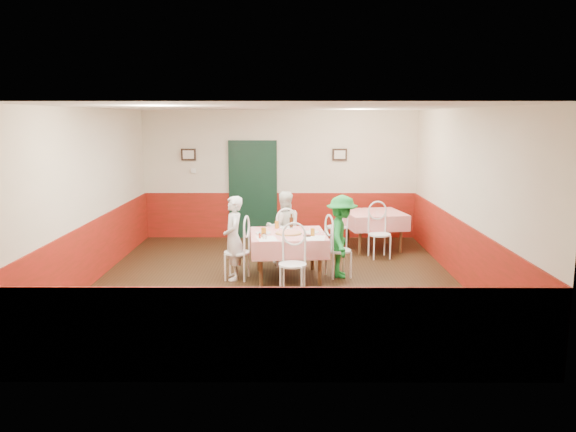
{
  "coord_description": "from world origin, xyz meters",
  "views": [
    {
      "loc": [
        0.22,
        -8.81,
        2.65
      ],
      "look_at": [
        0.18,
        0.27,
        1.05
      ],
      "focal_mm": 35.0,
      "sensor_mm": 36.0,
      "label": 1
    }
  ],
  "objects_px": {
    "wallet": "(307,236)",
    "diner_right": "(342,236)",
    "chair_left": "(237,252)",
    "chair_near": "(293,265)",
    "pizza": "(289,233)",
    "chair_far": "(284,240)",
    "main_table": "(288,256)",
    "beer_bottle": "(291,222)",
    "chair_right": "(338,250)",
    "diner_left": "(233,238)",
    "second_table": "(374,231)",
    "diner_far": "(284,228)",
    "glass_b": "(313,232)",
    "chair_second_b": "(380,235)",
    "glass_a": "(264,232)",
    "glass_c": "(277,225)",
    "chair_second_a": "(337,227)"
  },
  "relations": [
    {
      "from": "wallet",
      "to": "diner_right",
      "type": "relative_size",
      "value": 0.08
    },
    {
      "from": "main_table",
      "to": "glass_b",
      "type": "height_order",
      "value": "glass_b"
    },
    {
      "from": "chair_right",
      "to": "chair_far",
      "type": "height_order",
      "value": "same"
    },
    {
      "from": "chair_near",
      "to": "pizza",
      "type": "xyz_separation_m",
      "value": [
        -0.06,
        0.79,
        0.32
      ]
    },
    {
      "from": "main_table",
      "to": "chair_second_b",
      "type": "height_order",
      "value": "chair_second_b"
    },
    {
      "from": "chair_right",
      "to": "diner_left",
      "type": "bearing_deg",
      "value": 77.91
    },
    {
      "from": "main_table",
      "to": "diner_far",
      "type": "xyz_separation_m",
      "value": [
        -0.08,
        0.9,
        0.3
      ]
    },
    {
      "from": "chair_near",
      "to": "wallet",
      "type": "xyz_separation_m",
      "value": [
        0.23,
        0.59,
        0.32
      ]
    },
    {
      "from": "chair_near",
      "to": "glass_a",
      "type": "xyz_separation_m",
      "value": [
        -0.46,
        0.56,
        0.38
      ]
    },
    {
      "from": "glass_c",
      "to": "second_table",
      "type": "bearing_deg",
      "value": 41.38
    },
    {
      "from": "chair_far",
      "to": "glass_b",
      "type": "relative_size",
      "value": 7.21
    },
    {
      "from": "second_table",
      "to": "chair_second_a",
      "type": "bearing_deg",
      "value": 180.0
    },
    {
      "from": "chair_near",
      "to": "glass_b",
      "type": "relative_size",
      "value": 7.21
    },
    {
      "from": "wallet",
      "to": "diner_left",
      "type": "xyz_separation_m",
      "value": [
        -1.2,
        0.18,
        -0.08
      ]
    },
    {
      "from": "main_table",
      "to": "chair_second_b",
      "type": "relative_size",
      "value": 1.36
    },
    {
      "from": "beer_bottle",
      "to": "second_table",
      "type": "bearing_deg",
      "value": 44.96
    },
    {
      "from": "glass_c",
      "to": "beer_bottle",
      "type": "bearing_deg",
      "value": 4.79
    },
    {
      "from": "second_table",
      "to": "wallet",
      "type": "bearing_deg",
      "value": -121.17
    },
    {
      "from": "chair_left",
      "to": "diner_right",
      "type": "relative_size",
      "value": 0.65
    },
    {
      "from": "glass_a",
      "to": "wallet",
      "type": "height_order",
      "value": "glass_a"
    },
    {
      "from": "chair_second_a",
      "to": "glass_c",
      "type": "xyz_separation_m",
      "value": [
        -1.19,
        -1.71,
        0.37
      ]
    },
    {
      "from": "main_table",
      "to": "beer_bottle",
      "type": "xyz_separation_m",
      "value": [
        0.05,
        0.44,
        0.5
      ]
    },
    {
      "from": "second_table",
      "to": "diner_right",
      "type": "height_order",
      "value": "diner_right"
    },
    {
      "from": "chair_near",
      "to": "pizza",
      "type": "distance_m",
      "value": 0.86
    },
    {
      "from": "second_table",
      "to": "diner_far",
      "type": "height_order",
      "value": "diner_far"
    },
    {
      "from": "chair_right",
      "to": "wallet",
      "type": "bearing_deg",
      "value": 104.08
    },
    {
      "from": "second_table",
      "to": "wallet",
      "type": "height_order",
      "value": "wallet"
    },
    {
      "from": "chair_near",
      "to": "pizza",
      "type": "bearing_deg",
      "value": 102.46
    },
    {
      "from": "chair_right",
      "to": "beer_bottle",
      "type": "distance_m",
      "value": 0.97
    },
    {
      "from": "chair_near",
      "to": "glass_a",
      "type": "relative_size",
      "value": 6.06
    },
    {
      "from": "second_table",
      "to": "chair_far",
      "type": "relative_size",
      "value": 1.24
    },
    {
      "from": "chair_right",
      "to": "chair_second_b",
      "type": "height_order",
      "value": "same"
    },
    {
      "from": "glass_a",
      "to": "glass_c",
      "type": "height_order",
      "value": "glass_a"
    },
    {
      "from": "chair_far",
      "to": "glass_b",
      "type": "distance_m",
      "value": 1.22
    },
    {
      "from": "main_table",
      "to": "diner_right",
      "type": "bearing_deg",
      "value": 4.88
    },
    {
      "from": "chair_near",
      "to": "beer_bottle",
      "type": "bearing_deg",
      "value": 98.77
    },
    {
      "from": "chair_left",
      "to": "chair_right",
      "type": "xyz_separation_m",
      "value": [
        1.69,
        0.14,
        0.0
      ]
    },
    {
      "from": "diner_far",
      "to": "second_table",
      "type": "bearing_deg",
      "value": -155.71
    },
    {
      "from": "chair_right",
      "to": "chair_near",
      "type": "bearing_deg",
      "value": 122.91
    },
    {
      "from": "diner_far",
      "to": "diner_right",
      "type": "relative_size",
      "value": 0.97
    },
    {
      "from": "main_table",
      "to": "second_table",
      "type": "relative_size",
      "value": 1.09
    },
    {
      "from": "chair_right",
      "to": "chair_near",
      "type": "xyz_separation_m",
      "value": [
        -0.77,
        -0.92,
        0.0
      ]
    },
    {
      "from": "diner_left",
      "to": "wallet",
      "type": "bearing_deg",
      "value": 72.72
    },
    {
      "from": "glass_a",
      "to": "wallet",
      "type": "relative_size",
      "value": 1.35
    },
    {
      "from": "glass_b",
      "to": "diner_left",
      "type": "relative_size",
      "value": 0.09
    },
    {
      "from": "wallet",
      "to": "beer_bottle",
      "type": "bearing_deg",
      "value": 105.15
    },
    {
      "from": "second_table",
      "to": "chair_near",
      "type": "bearing_deg",
      "value": -119.36
    },
    {
      "from": "chair_left",
      "to": "chair_far",
      "type": "distance_m",
      "value": 1.2
    },
    {
      "from": "chair_far",
      "to": "chair_near",
      "type": "height_order",
      "value": "same"
    },
    {
      "from": "second_table",
      "to": "glass_c",
      "type": "distance_m",
      "value": 2.62
    }
  ]
}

